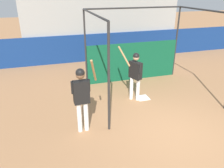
{
  "coord_description": "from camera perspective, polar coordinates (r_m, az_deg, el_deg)",
  "views": [
    {
      "loc": [
        -3.19,
        -4.43,
        3.8
      ],
      "look_at": [
        -1.38,
        1.53,
        1.05
      ],
      "focal_mm": 35.0,
      "sensor_mm": 36.0,
      "label": 1
    }
  ],
  "objects": [
    {
      "name": "home_plate",
      "position": [
        8.3,
        8.05,
        -3.58
      ],
      "size": [
        0.44,
        0.44,
        0.02
      ],
      "color": "white",
      "rests_on": "ground"
    },
    {
      "name": "bleacher_section",
      "position": [
        14.31,
        -3.96,
        15.68
      ],
      "size": [
        8.7,
        4.0,
        3.57
      ],
      "color": "#9E9E99",
      "rests_on": "ground"
    },
    {
      "name": "player_batter",
      "position": [
        7.73,
        6.04,
        3.11
      ],
      "size": [
        0.69,
        0.81,
        1.93
      ],
      "rotation": [
        0.0,
        0.0,
        1.96
      ],
      "color": "white",
      "rests_on": "ground"
    },
    {
      "name": "batting_cage",
      "position": [
        9.1,
        6.73,
        7.65
      ],
      "size": [
        4.2,
        3.44,
        3.1
      ],
      "color": "#282828",
      "rests_on": "ground"
    },
    {
      "name": "player_waiting",
      "position": [
        5.94,
        -7.9,
        -2.64
      ],
      "size": [
        0.76,
        0.54,
        2.18
      ],
      "rotation": [
        0.0,
        0.0,
        0.04
      ],
      "color": "white",
      "rests_on": "ground"
    },
    {
      "name": "outfield_wall",
      "position": [
        12.55,
        -1.64,
        9.75
      ],
      "size": [
        24.0,
        0.12,
        1.49
      ],
      "color": "navy",
      "rests_on": "ground"
    },
    {
      "name": "ground_plane",
      "position": [
        6.64,
        15.77,
        -12.05
      ],
      "size": [
        60.0,
        60.0,
        0.0
      ],
      "primitive_type": "plane",
      "color": "#A8754C"
    }
  ]
}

